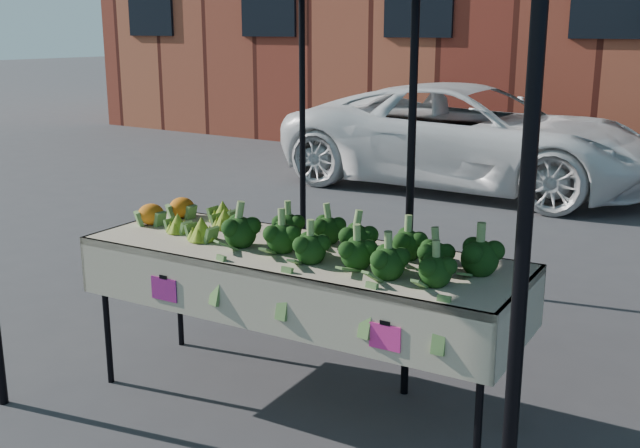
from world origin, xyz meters
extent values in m
plane|color=#363639|center=(0.00, 0.00, 0.00)|extent=(90.00, 90.00, 0.00)
cube|color=#BAAE98|center=(-0.04, -0.10, 0.45)|extent=(2.45, 0.97, 0.90)
cube|color=#F22D8C|center=(-0.63, -0.50, 0.70)|extent=(0.17, 0.01, 0.12)
cube|color=#F22D90|center=(0.66, -0.50, 0.70)|extent=(0.17, 0.01, 0.12)
ellipsoid|color=black|center=(0.29, -0.07, 1.01)|extent=(1.44, 0.54, 0.22)
ellipsoid|color=#89A324|center=(-0.70, -0.06, 0.99)|extent=(0.40, 0.54, 0.17)
ellipsoid|color=orange|center=(-1.07, -0.03, 0.98)|extent=(0.20, 0.40, 0.15)
camera|label=1|loc=(2.22, -3.23, 2.03)|focal=42.69mm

